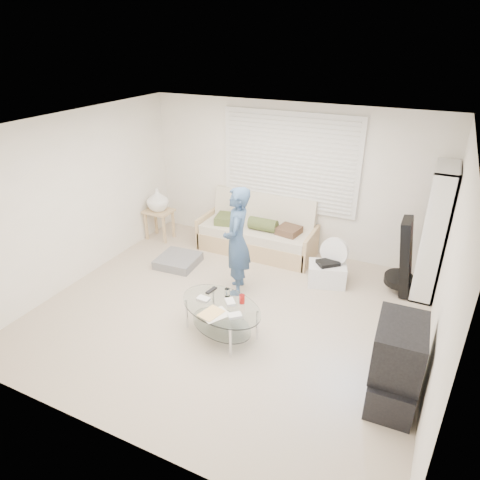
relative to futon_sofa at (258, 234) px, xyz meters
The scene contains 13 objects.
ground 1.94m from the futon_sofa, 78.02° to the right, with size 5.00×5.00×0.00m, color #BDAA93.
room_shell 1.95m from the futon_sofa, 74.09° to the right, with size 5.02×4.52×2.51m.
window_blinds 1.33m from the futon_sofa, 39.60° to the left, with size 2.32×0.08×1.62m.
futon_sofa is the anchor object (origin of this frame).
grey_floor_pillow 1.44m from the futon_sofa, 133.32° to the right, with size 0.63×0.63×0.14m, color slate.
side_table 1.89m from the futon_sofa, behind, with size 0.49×0.39×0.97m.
bookshelf 2.79m from the futon_sofa, ahead, with size 0.30×0.80×1.90m.
guitar_case 2.46m from the futon_sofa, ahead, with size 0.41×0.42×1.14m.
floor_fan 1.49m from the futon_sofa, 15.71° to the right, with size 0.44×0.29×0.72m.
storage_bin 1.50m from the futon_sofa, 22.03° to the right, with size 0.64×0.53×0.39m.
tv_unit 3.59m from the futon_sofa, 43.74° to the right, with size 0.50×0.87×0.92m.
coffee_table 2.37m from the futon_sofa, 77.56° to the right, with size 1.34×1.08×0.55m.
standing_person 1.42m from the futon_sofa, 79.63° to the right, with size 0.59×0.38×1.61m, color #2E4E6D.
Camera 1 is at (2.21, -4.30, 3.46)m, focal length 32.00 mm.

